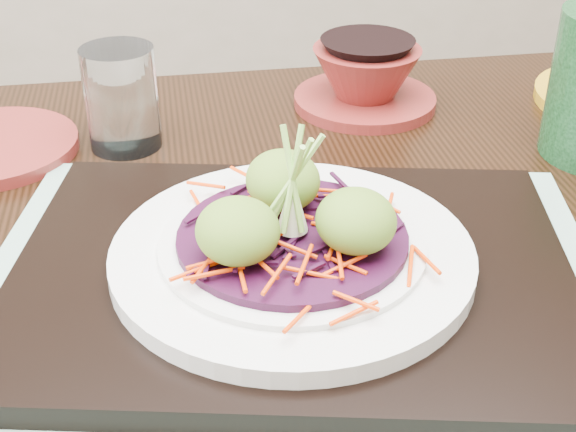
{
  "coord_description": "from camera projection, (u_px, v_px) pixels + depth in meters",
  "views": [
    {
      "loc": [
        -0.11,
        -0.57,
        1.15
      ],
      "look_at": [
        -0.03,
        -0.07,
        0.83
      ],
      "focal_mm": 50.0,
      "sensor_mm": 36.0,
      "label": 1
    }
  ],
  "objects": [
    {
      "name": "white_plate",
      "position": [
        292.0,
        253.0,
        0.59
      ],
      "size": [
        0.27,
        0.27,
        0.02
      ],
      "color": "silver",
      "rests_on": "serving_tray"
    },
    {
      "name": "dining_table",
      "position": [
        327.0,
        356.0,
        0.69
      ],
      "size": [
        1.26,
        0.84,
        0.78
      ],
      "rotation": [
        0.0,
        0.0,
        0.01
      ],
      "color": "black",
      "rests_on": "ground"
    },
    {
      "name": "serving_tray",
      "position": [
        292.0,
        273.0,
        0.6
      ],
      "size": [
        0.47,
        0.38,
        0.02
      ],
      "primitive_type": "cube",
      "rotation": [
        0.0,
        0.0,
        -0.2
      ],
      "color": "black",
      "rests_on": "placemat"
    },
    {
      "name": "water_glass",
      "position": [
        121.0,
        98.0,
        0.79
      ],
      "size": [
        0.09,
        0.09,
        0.1
      ],
      "primitive_type": "cylinder",
      "rotation": [
        0.0,
        0.0,
        0.31
      ],
      "color": "white",
      "rests_on": "dining_table"
    },
    {
      "name": "terracotta_bowl_set",
      "position": [
        366.0,
        80.0,
        0.88
      ],
      "size": [
        0.18,
        0.18,
        0.07
      ],
      "rotation": [
        0.0,
        0.0,
        0.13
      ],
      "color": "maroon",
      "rests_on": "dining_table"
    },
    {
      "name": "guacamole_scoops",
      "position": [
        293.0,
        210.0,
        0.57
      ],
      "size": [
        0.15,
        0.13,
        0.05
      ],
      "color": "#5B8728",
      "rests_on": "cabbage_bed"
    },
    {
      "name": "scallion_garnish",
      "position": [
        293.0,
        184.0,
        0.56
      ],
      "size": [
        0.06,
        0.06,
        0.09
      ],
      "primitive_type": null,
      "color": "#85BF4C",
      "rests_on": "cabbage_bed"
    },
    {
      "name": "cabbage_bed",
      "position": [
        292.0,
        238.0,
        0.58
      ],
      "size": [
        0.17,
        0.17,
        0.01
      ],
      "primitive_type": "cylinder",
      "color": "#2F0927",
      "rests_on": "white_plate"
    },
    {
      "name": "placemat",
      "position": [
        292.0,
        285.0,
        0.61
      ],
      "size": [
        0.54,
        0.46,
        0.0
      ],
      "primitive_type": "cube",
      "rotation": [
        0.0,
        0.0,
        -0.2
      ],
      "color": "#84AB93",
      "rests_on": "dining_table"
    },
    {
      "name": "carrot_julienne",
      "position": [
        292.0,
        228.0,
        0.58
      ],
      "size": [
        0.21,
        0.21,
        0.01
      ],
      "primitive_type": null,
      "color": "#EA3904",
      "rests_on": "cabbage_bed"
    }
  ]
}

